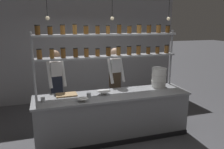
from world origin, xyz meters
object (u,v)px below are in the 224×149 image
chef_center (115,80)px  cutting_board (66,95)px  container_stack (159,78)px  chef_left (57,84)px  prep_bowl_near_left (104,93)px  serving_cup_front (89,95)px  serving_cup_by_board (43,100)px  spice_shelf_unit (108,47)px  prep_bowl_center_front (83,100)px

chef_center → cutting_board: 1.24m
container_stack → cutting_board: container_stack is taller
chef_left → cutting_board: bearing=-82.8°
prep_bowl_near_left → serving_cup_front: (-0.32, -0.09, 0.01)m
chef_center → container_stack: size_ratio=4.12×
prep_bowl_near_left → serving_cup_front: size_ratio=3.09×
container_stack → serving_cup_by_board: bearing=-174.6°
container_stack → prep_bowl_near_left: 1.30m
container_stack → chef_left: bearing=166.2°
serving_cup_front → serving_cup_by_board: bearing=179.8°
chef_center → prep_bowl_near_left: chef_center is taller
spice_shelf_unit → container_stack: size_ratio=6.97×
cutting_board → serving_cup_by_board: (-0.44, -0.25, 0.03)m
prep_bowl_center_front → serving_cup_front: bearing=49.6°
chef_left → chef_center: (1.30, -0.04, 0.00)m
prep_bowl_near_left → serving_cup_front: bearing=-164.7°
chef_center → container_stack: (0.85, -0.48, 0.11)m
serving_cup_by_board → cutting_board: bearing=30.1°
container_stack → cutting_board: (-1.99, 0.02, -0.20)m
chef_center → serving_cup_front: (-0.75, -0.72, -0.06)m
prep_bowl_center_front → serving_cup_by_board: serving_cup_by_board is taller
chef_center → prep_bowl_center_front: 1.26m
serving_cup_by_board → container_stack: bearing=5.4°
prep_bowl_center_front → container_stack: bearing=13.0°
chef_center → cutting_board: size_ratio=4.38×
chef_center → cutting_board: bearing=-169.2°
container_stack → prep_bowl_near_left: container_stack is taller
spice_shelf_unit → container_stack: spice_shelf_unit is taller
cutting_board → serving_cup_by_board: serving_cup_by_board is taller
container_stack → prep_bowl_center_front: (-1.74, -0.40, -0.19)m
container_stack → prep_bowl_center_front: bearing=-167.0°
serving_cup_front → serving_cup_by_board: serving_cup_front is taller
chef_left → prep_bowl_center_front: size_ratio=8.60×
cutting_board → chef_left: bearing=107.2°
container_stack → prep_bowl_near_left: size_ratio=1.63×
chef_left → container_stack: (2.15, -0.53, 0.12)m
chef_center → serving_cup_by_board: size_ratio=21.04×
spice_shelf_unit → serving_cup_front: 1.07m
chef_center → container_stack: 0.99m
container_stack → serving_cup_by_board: size_ratio=5.11×
serving_cup_by_board → chef_center: bearing=24.4°
cutting_board → prep_bowl_near_left: 0.73m
spice_shelf_unit → serving_cup_front: size_ratio=35.18×
serving_cup_front → chef_left: bearing=126.0°
chef_center → container_stack: chef_center is taller
spice_shelf_unit → cutting_board: bearing=-171.7°
spice_shelf_unit → chef_center: (0.25, 0.33, -0.80)m
spice_shelf_unit → chef_left: size_ratio=1.70×
spice_shelf_unit → chef_center: size_ratio=1.69×
spice_shelf_unit → prep_bowl_near_left: spice_shelf_unit is taller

